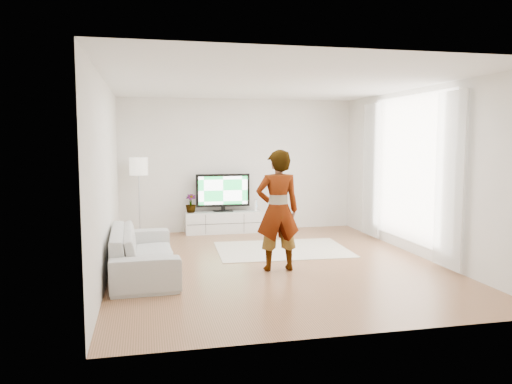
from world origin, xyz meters
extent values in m
plane|color=#A86F4B|center=(0.00, 0.00, 0.00)|extent=(6.00, 6.00, 0.00)
plane|color=white|center=(0.00, 0.00, 2.80)|extent=(6.00, 6.00, 0.00)
cube|color=white|center=(-2.50, 0.00, 1.40)|extent=(0.02, 6.00, 2.80)
cube|color=white|center=(2.50, 0.00, 1.40)|extent=(0.02, 6.00, 2.80)
cube|color=white|center=(0.00, 3.00, 1.40)|extent=(5.00, 0.02, 2.80)
cube|color=white|center=(0.00, -3.00, 1.40)|extent=(5.00, 0.02, 2.80)
cube|color=white|center=(2.48, 0.30, 1.45)|extent=(0.01, 2.60, 2.50)
cube|color=white|center=(2.40, -1.00, 1.35)|extent=(0.04, 0.70, 2.60)
cube|color=white|center=(2.40, 1.60, 1.35)|extent=(0.04, 0.70, 2.60)
cube|color=white|center=(-0.38, 2.77, 0.22)|extent=(1.59, 0.45, 0.45)
cube|color=black|center=(-0.38, 2.54, 0.22)|extent=(1.54, 0.00, 0.01)
cube|color=black|center=(-0.78, 2.54, 0.22)|extent=(0.01, 0.00, 0.39)
cube|color=black|center=(0.02, 2.54, 0.22)|extent=(0.01, 0.00, 0.39)
cube|color=black|center=(-0.38, 2.79, 0.46)|extent=(0.40, 0.22, 0.02)
cube|color=black|center=(-0.38, 2.79, 0.51)|extent=(0.08, 0.05, 0.08)
cube|color=black|center=(-0.38, 2.79, 0.89)|extent=(1.13, 0.06, 0.69)
cube|color=green|center=(-0.38, 2.76, 0.89)|extent=(1.03, 0.01, 0.58)
cube|color=white|center=(0.32, 2.77, 0.56)|extent=(0.08, 0.17, 0.23)
cube|color=#4CB2FF|center=(0.32, 2.68, 0.58)|extent=(0.01, 0.00, 0.13)
imported|color=#3F7238|center=(-1.05, 2.77, 0.64)|extent=(0.23, 0.23, 0.38)
cube|color=beige|center=(0.39, 0.91, 0.01)|extent=(2.37, 1.75, 0.01)
imported|color=#334772|center=(-0.05, -0.43, 0.91)|extent=(0.66, 0.44, 1.79)
imported|color=beige|center=(-2.01, -0.19, 0.33)|extent=(0.96, 2.31, 0.67)
cylinder|color=silver|center=(-2.08, 2.60, 0.01)|extent=(0.28, 0.28, 0.02)
cylinder|color=silver|center=(-2.08, 2.60, 0.64)|extent=(0.04, 0.04, 1.23)
cylinder|color=white|center=(-2.08, 2.60, 1.42)|extent=(0.35, 0.35, 0.34)
camera|label=1|loc=(-1.94, -7.48, 1.94)|focal=35.00mm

